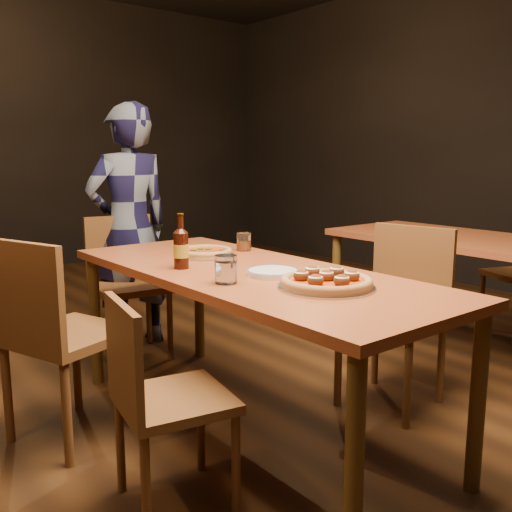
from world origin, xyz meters
TOP-DOWN VIEW (x-y plane):
  - ground at (0.00, 0.00)m, footprint 9.00×9.00m
  - room_shell at (0.00, 0.00)m, footprint 9.00×9.00m
  - table_main at (0.00, 0.00)m, footprint 0.80×2.00m
  - table_right at (1.70, -0.20)m, footprint 0.80×2.00m
  - chair_main_nw at (-0.58, -0.30)m, footprint 0.44×0.44m
  - chair_main_sw at (-0.68, 0.43)m, footprint 0.57×0.57m
  - chair_main_e at (0.71, -0.26)m, footprint 0.51×0.51m
  - chair_end at (0.01, 1.21)m, footprint 0.48×0.48m
  - pizza_meatball at (0.02, -0.46)m, footprint 0.38×0.38m
  - pizza_margherita at (0.04, 0.42)m, footprint 0.30×0.30m
  - plate_stack at (0.01, -0.15)m, footprint 0.23×0.23m
  - beer_bottle at (-0.22, 0.22)m, footprint 0.07×0.07m
  - water_glass at (-0.24, -0.15)m, footprint 0.09×0.09m
  - amber_glass at (0.30, 0.43)m, footprint 0.08×0.08m
  - diner at (0.12, 1.42)m, footprint 0.58×0.39m

SIDE VIEW (x-z plane):
  - ground at x=0.00m, z-range 0.00..0.00m
  - chair_main_nw at x=-0.58m, z-range 0.00..0.81m
  - chair_end at x=0.01m, z-range 0.00..0.92m
  - chair_main_e at x=0.71m, z-range 0.00..0.94m
  - chair_main_sw at x=-0.68m, z-range 0.00..0.96m
  - table_main at x=0.00m, z-range 0.30..1.05m
  - table_right at x=1.70m, z-range 0.30..1.05m
  - plate_stack at x=0.01m, z-range 0.75..0.77m
  - pizza_margherita at x=0.04m, z-range 0.75..0.79m
  - pizza_meatball at x=0.02m, z-range 0.74..0.81m
  - diner at x=0.12m, z-range 0.00..1.59m
  - amber_glass at x=0.30m, z-range 0.75..0.85m
  - water_glass at x=-0.24m, z-range 0.75..0.86m
  - beer_bottle at x=-0.22m, z-range 0.72..0.96m
  - room_shell at x=0.00m, z-range -2.64..6.36m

